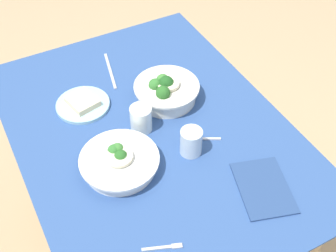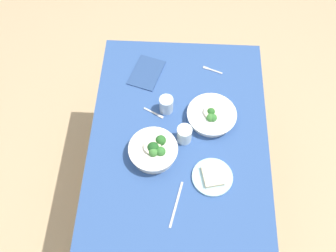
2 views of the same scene
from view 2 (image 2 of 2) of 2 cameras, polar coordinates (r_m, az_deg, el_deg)
ground_plane at (r=2.43m, az=1.25°, el=-9.26°), size 6.00×6.00×0.00m
dining_table at (r=1.90m, az=1.58°, el=-3.10°), size 1.15×0.84×0.70m
broccoli_bowl_far at (r=1.82m, az=6.55°, el=1.54°), size 0.24×0.24×0.07m
broccoli_bowl_near at (r=1.71m, az=-2.16°, el=-3.71°), size 0.22×0.22×0.10m
bread_side_plate at (r=1.70m, az=6.69°, el=-7.57°), size 0.18×0.18×0.03m
water_glass_center at (r=1.74m, az=2.47°, el=-1.26°), size 0.07×0.07×0.09m
water_glass_side at (r=1.83m, az=-0.26°, el=3.24°), size 0.07×0.07×0.09m
fork_by_far_bowl at (r=1.85m, az=-2.04°, el=1.92°), size 0.06×0.10×0.00m
fork_by_near_bowl at (r=2.01m, az=6.59°, el=8.37°), size 0.05×0.10×0.00m
table_knife_left at (r=1.65m, az=1.42°, el=-11.69°), size 0.21×0.06×0.00m
napkin_folded_upper at (r=1.99m, az=-3.26°, el=8.02°), size 0.24×0.20×0.01m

